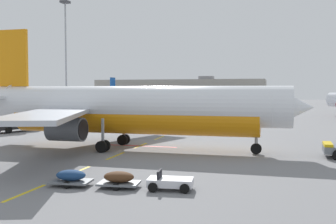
% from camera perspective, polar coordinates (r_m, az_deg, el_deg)
% --- Properties ---
extents(apron_paint_markings, '(8.00, 96.18, 0.01)m').
position_cam_1_polar(apron_paint_markings, '(57.32, 1.39, -2.65)').
color(apron_paint_markings, yellow).
rests_on(apron_paint_markings, ground).
extents(airliner_foreground, '(34.67, 34.63, 12.20)m').
position_cam_1_polar(airliner_foreground, '(39.32, -5.90, 0.44)').
color(airliner_foreground, white).
rests_on(airliner_foreground, ground).
extents(airliner_mid_left, '(28.86, 28.94, 10.17)m').
position_cam_1_polar(airliner_mid_left, '(129.23, -9.97, 2.00)').
color(airliner_mid_left, white).
rests_on(airliner_mid_left, ground).
extents(catering_truck, '(4.52, 7.40, 3.14)m').
position_cam_1_polar(catering_truck, '(59.37, -20.95, -1.07)').
color(catering_truck, black).
rests_on(catering_truck, ground).
extents(baggage_train, '(8.71, 2.46, 1.14)m').
position_cam_1_polar(baggage_train, '(24.08, -6.98, -9.53)').
color(baggage_train, silver).
rests_on(baggage_train, ground).
extents(apron_light_mast_near, '(1.80, 1.80, 25.57)m').
position_cam_1_polar(apron_light_mast_near, '(92.59, -14.46, 9.29)').
color(apron_light_mast_near, slate).
rests_on(apron_light_mast_near, ground).
extents(terminal_satellite, '(70.12, 26.56, 11.72)m').
position_cam_1_polar(terminal_satellite, '(171.94, 2.06, 2.92)').
color(terminal_satellite, '#9E998E').
rests_on(terminal_satellite, ground).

